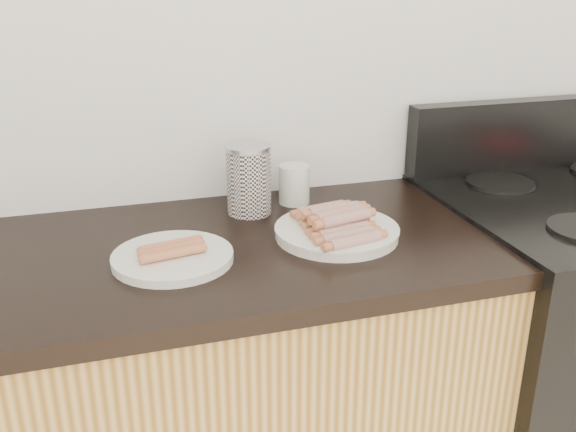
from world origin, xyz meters
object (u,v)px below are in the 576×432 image
object	(u,v)px
stove	(569,353)
mug	(294,184)
side_plate	(173,257)
canister	(249,179)
main_plate	(337,233)

from	to	relation	value
stove	mug	distance (m)	0.91
side_plate	canister	bearing A→B (deg)	46.46
main_plate	canister	distance (m)	0.26
canister	mug	bearing A→B (deg)	16.03
stove	mug	bearing A→B (deg)	163.04
main_plate	mug	xyz separation A→B (m)	(-0.02, 0.24, 0.04)
main_plate	stove	bearing A→B (deg)	1.19
canister	main_plate	bearing A→B (deg)	-53.69
stove	main_plate	size ratio (longest dim) A/B	3.38
main_plate	canister	bearing A→B (deg)	126.31
side_plate	canister	size ratio (longest dim) A/B	1.46
canister	mug	xyz separation A→B (m)	(0.12, 0.04, -0.04)
main_plate	mug	distance (m)	0.24
stove	canister	xyz separation A→B (m)	(-0.85, 0.19, 0.53)
stove	canister	world-z (taller)	canister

